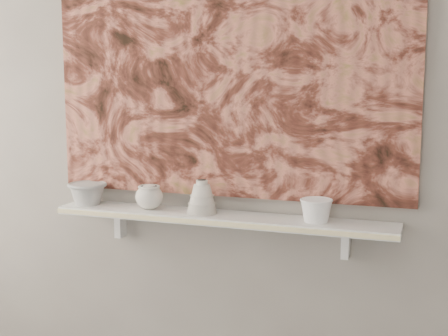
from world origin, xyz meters
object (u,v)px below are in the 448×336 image
at_px(bowl_white, 316,210).
at_px(bell_vessel, 202,197).
at_px(shelf, 221,218).
at_px(cup_cream, 149,197).
at_px(bowl_grey, 88,193).
at_px(painting, 228,61).

bearing_deg(bowl_white, bell_vessel, 180.00).
relative_size(shelf, bell_vessel, 10.25).
bearing_deg(bell_vessel, cup_cream, 180.00).
height_order(cup_cream, bowl_white, cup_cream).
bearing_deg(bowl_grey, painting, 7.51).
distance_m(shelf, bowl_white, 0.39).
bearing_deg(painting, bowl_grey, -172.49).
distance_m(cup_cream, bowl_white, 0.70).
distance_m(painting, bell_vessel, 0.55).
height_order(shelf, bell_vessel, bell_vessel).
xyz_separation_m(cup_cream, bell_vessel, (0.24, 0.00, 0.02)).
xyz_separation_m(bowl_grey, bowl_white, (0.99, 0.00, -0.00)).
relative_size(cup_cream, bowl_white, 0.92).
relative_size(shelf, cup_cream, 12.31).
height_order(bowl_grey, cup_cream, cup_cream).
relative_size(bowl_grey, cup_cream, 1.48).
relative_size(shelf, bowl_grey, 8.33).
bearing_deg(shelf, painting, 90.00).
bearing_deg(bowl_grey, bowl_white, 0.00).
bearing_deg(cup_cream, painting, 14.25).
bearing_deg(shelf, cup_cream, 180.00).
relative_size(bowl_grey, bowl_white, 1.35).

